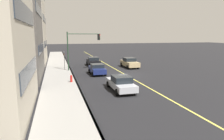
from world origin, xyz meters
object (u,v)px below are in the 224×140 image
Objects in this scene: car_navy at (97,69)px; car_tan at (130,63)px; traffic_light_mast at (81,44)px; street_sign_post at (64,59)px; car_black at (93,61)px; fire_hydrant at (71,79)px; car_silver at (121,83)px.

car_tan is (4.41, -6.31, 0.06)m from car_navy.
street_sign_post is (0.91, 2.39, -2.22)m from traffic_light_mast.
car_black is 4.51× the size of fire_hydrant.
street_sign_post is at bearing 124.75° from car_black.
car_black reaches higher than car_navy.
fire_hydrant is (4.28, 4.33, -0.26)m from car_silver.
car_navy is 7.89m from car_black.
street_sign_post reaches higher than car_tan.
car_tan reaches higher than car_black.
fire_hydrant is at bearing 45.29° from car_silver.
traffic_light_mast is at bearing 25.69° from car_navy.
traffic_light_mast reaches higher than fire_hydrant.
car_navy is 0.92× the size of car_black.
traffic_light_mast reaches higher than car_navy.
traffic_light_mast is at bearing -15.11° from fire_hydrant.
car_silver is 6.09m from fire_hydrant.
car_silver is 12.63m from traffic_light_mast.
traffic_light_mast is 6.06× the size of fire_hydrant.
street_sign_post is at bearing 69.21° from traffic_light_mast.
car_tan is 6.37m from car_black.
car_tan is at bearing -89.79° from street_sign_post.
car_tan is 4.81× the size of fire_hydrant.
traffic_light_mast is at bearing 10.58° from car_silver.
fire_hydrant is (-7.72, 2.08, -3.49)m from traffic_light_mast.
car_black is 0.74× the size of traffic_light_mast.
car_black is (3.43, 5.37, -0.03)m from car_tan.
car_black is (7.83, -0.94, 0.03)m from car_navy.
fire_hydrant is (-12.09, 4.69, -0.30)m from car_black.
car_navy is at bearing -41.35° from fire_hydrant.
traffic_light_mast is (-4.37, 2.61, 3.19)m from car_black.
street_sign_post reaches higher than fire_hydrant.
car_tan is at bearing -49.25° from fire_hydrant.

